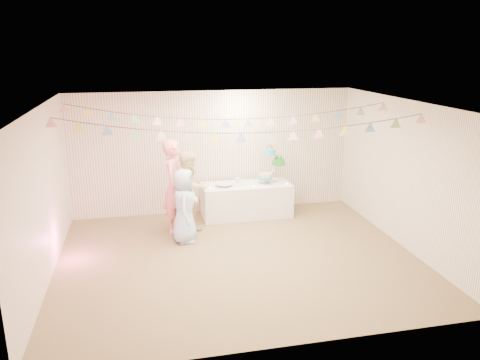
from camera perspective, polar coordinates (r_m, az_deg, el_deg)
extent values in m
plane|color=brown|center=(8.07, -0.19, -9.51)|extent=(6.00, 6.00, 0.00)
plane|color=silver|center=(7.33, -0.21, 9.15)|extent=(6.00, 6.00, 0.00)
plane|color=white|center=(9.98, -3.19, 3.39)|extent=(6.00, 6.00, 0.00)
plane|color=white|center=(5.33, 5.46, -8.16)|extent=(6.00, 6.00, 0.00)
plane|color=white|center=(7.59, -22.94, -1.94)|extent=(5.00, 5.00, 0.00)
plane|color=white|center=(8.71, 19.50, 0.60)|extent=(5.00, 5.00, 0.00)
cube|color=white|center=(9.88, 0.80, -2.44)|extent=(1.86, 0.74, 0.70)
cylinder|color=white|center=(9.62, -1.91, -0.41)|extent=(0.36, 0.36, 0.02)
imported|color=pink|center=(8.99, -7.90, -0.75)|extent=(0.64, 0.77, 1.81)
imported|color=beige|center=(8.85, -6.03, -1.60)|extent=(1.00, 0.95, 1.62)
imported|color=#ACC9F4|center=(8.55, -6.82, -3.14)|extent=(0.53, 0.73, 1.37)
cylinder|color=#FFD88C|center=(9.49, -3.70, -0.96)|extent=(0.04, 0.04, 0.03)
cylinder|color=#FFD88C|center=(9.87, -1.41, -0.26)|extent=(0.04, 0.04, 0.03)
cylinder|color=#FFD88C|center=(9.59, 1.69, -0.75)|extent=(0.04, 0.04, 0.03)
cylinder|color=#FFD88C|center=(10.06, 2.47, 0.04)|extent=(0.04, 0.04, 0.03)
cylinder|color=#FFD88C|center=(9.82, 5.71, -0.43)|extent=(0.04, 0.04, 0.03)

